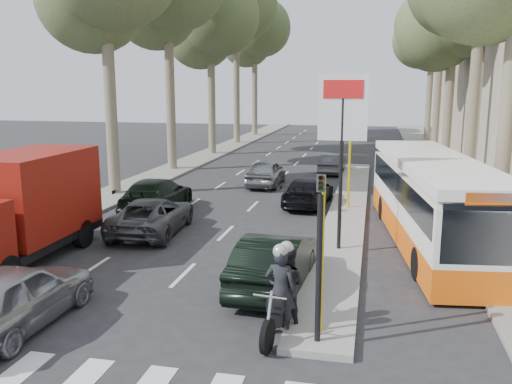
# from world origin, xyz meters

# --- Properties ---
(ground) EXTENTS (120.00, 120.00, 0.00)m
(ground) POSITION_xyz_m (0.00, 0.00, 0.00)
(ground) COLOR #28282B
(ground) RESTS_ON ground
(sidewalk_right) EXTENTS (3.20, 70.00, 0.12)m
(sidewalk_right) POSITION_xyz_m (8.60, 25.00, 0.06)
(sidewalk_right) COLOR gray
(sidewalk_right) RESTS_ON ground
(median_left) EXTENTS (2.40, 64.00, 0.12)m
(median_left) POSITION_xyz_m (-8.00, 28.00, 0.06)
(median_left) COLOR gray
(median_left) RESTS_ON ground
(traffic_island) EXTENTS (1.50, 26.00, 0.16)m
(traffic_island) POSITION_xyz_m (3.25, 11.00, 0.08)
(traffic_island) COLOR gray
(traffic_island) RESTS_ON ground
(billboard) EXTENTS (1.50, 12.10, 5.60)m
(billboard) POSITION_xyz_m (3.25, 5.00, 3.70)
(billboard) COLOR yellow
(billboard) RESTS_ON ground
(traffic_light_island) EXTENTS (0.16, 0.41, 3.60)m
(traffic_light_island) POSITION_xyz_m (3.25, -1.50, 2.49)
(traffic_light_island) COLOR black
(traffic_light_island) RESTS_ON ground
(tree_l_c) EXTENTS (7.40, 7.20, 13.71)m
(tree_l_c) POSITION_xyz_m (-7.77, 28.11, 10.04)
(tree_l_c) COLOR #6B604C
(tree_l_c) RESTS_ON ground
(tree_l_d) EXTENTS (7.40, 7.20, 15.66)m
(tree_l_d) POSITION_xyz_m (-7.87, 36.11, 11.76)
(tree_l_d) COLOR #6B604C
(tree_l_d) RESTS_ON ground
(tree_l_e) EXTENTS (7.40, 7.20, 14.49)m
(tree_l_e) POSITION_xyz_m (-7.97, 44.11, 10.73)
(tree_l_e) COLOR #6B604C
(tree_l_e) RESTS_ON ground
(tree_r_c) EXTENTS (7.40, 7.20, 13.32)m
(tree_r_c) POSITION_xyz_m (9.03, 26.11, 9.69)
(tree_r_c) COLOR #6B604C
(tree_r_c) RESTS_ON ground
(tree_r_d) EXTENTS (7.40, 7.20, 14.88)m
(tree_r_d) POSITION_xyz_m (9.13, 34.11, 11.07)
(tree_r_d) COLOR #6B604C
(tree_r_d) RESTS_ON ground
(tree_r_e) EXTENTS (7.40, 7.20, 14.10)m
(tree_r_e) POSITION_xyz_m (9.23, 42.11, 10.38)
(tree_r_e) COLOR #6B604C
(tree_r_e) RESTS_ON ground
(silver_hatchback) EXTENTS (1.81, 4.37, 1.48)m
(silver_hatchback) POSITION_xyz_m (-3.35, -2.00, 0.74)
(silver_hatchback) COLOR #9C9EA4
(silver_hatchback) RESTS_ON ground
(dark_hatchback) EXTENTS (1.79, 4.51, 1.46)m
(dark_hatchback) POSITION_xyz_m (1.80, 1.61, 0.73)
(dark_hatchback) COLOR black
(dark_hatchback) RESTS_ON ground
(queue_car_a) EXTENTS (2.47, 4.80, 1.29)m
(queue_car_a) POSITION_xyz_m (-3.50, 6.00, 0.65)
(queue_car_a) COLOR #4E5156
(queue_car_a) RESTS_ON ground
(queue_car_b) EXTENTS (2.07, 4.47, 1.26)m
(queue_car_b) POSITION_xyz_m (1.45, 11.75, 0.63)
(queue_car_b) COLOR black
(queue_car_b) RESTS_ON ground
(queue_car_c) EXTENTS (1.69, 4.16, 1.42)m
(queue_car_c) POSITION_xyz_m (-1.33, 16.02, 0.71)
(queue_car_c) COLOR gray
(queue_car_c) RESTS_ON ground
(queue_car_d) EXTENTS (1.44, 3.65, 1.18)m
(queue_car_d) POSITION_xyz_m (1.80, 20.79, 0.59)
(queue_car_d) COLOR #4A4B51
(queue_car_d) RESTS_ON ground
(queue_car_e) EXTENTS (2.39, 5.16, 1.46)m
(queue_car_e) POSITION_xyz_m (-4.60, 9.00, 0.73)
(queue_car_e) COLOR black
(queue_car_e) RESTS_ON ground
(red_truck) EXTENTS (2.37, 6.12, 3.26)m
(red_truck) POSITION_xyz_m (-6.07, 2.22, 1.72)
(red_truck) COLOR black
(red_truck) RESTS_ON ground
(city_bus) EXTENTS (3.81, 11.39, 2.94)m
(city_bus) POSITION_xyz_m (6.20, 6.75, 1.55)
(city_bus) COLOR #FA610D
(city_bus) RESTS_ON ground
(motorcycle) EXTENTS (0.95, 2.39, 2.04)m
(motorcycle) POSITION_xyz_m (2.43, -0.85, 0.93)
(motorcycle) COLOR black
(motorcycle) RESTS_ON ground
(pedestrian_near) EXTENTS (0.97, 1.17, 1.80)m
(pedestrian_near) POSITION_xyz_m (9.04, 9.90, 1.02)
(pedestrian_near) COLOR #3E324B
(pedestrian_near) RESTS_ON sidewalk_right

